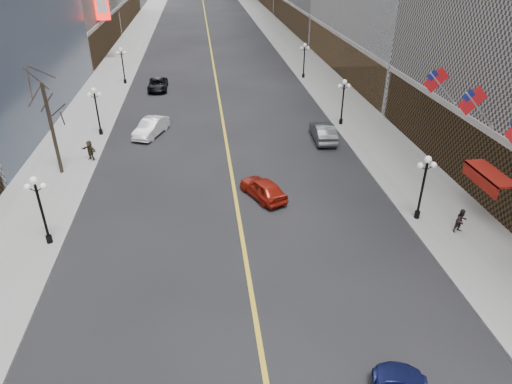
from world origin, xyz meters
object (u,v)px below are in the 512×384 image
object	(u,v)px
streetlamp_east_2	(343,97)
car_nb_far	(158,85)
streetlamp_west_2	(96,107)
car_sb_mid	(263,188)
streetlamp_west_3	(122,62)
car_nb_mid	(151,127)
streetlamp_east_3	(304,57)
car_sb_far	(323,132)
streetlamp_east_1	(424,181)
streetlamp_west_1	(40,204)

from	to	relation	value
streetlamp_east_2	car_nb_far	distance (m)	24.35
streetlamp_west_2	car_sb_mid	bearing A→B (deg)	-44.92
streetlamp_west_3	car_sb_mid	xyz separation A→B (m)	(13.80, -31.76, -2.15)
streetlamp_east_2	car_nb_mid	world-z (taller)	streetlamp_east_2
car_nb_mid	streetlamp_east_3	bearing A→B (deg)	66.48
car_sb_far	streetlamp_east_2	bearing A→B (deg)	-124.88
car_sb_mid	streetlamp_west_3	bearing A→B (deg)	-91.50
streetlamp_east_1	car_nb_mid	size ratio (longest dim) A/B	0.93
streetlamp_east_1	streetlamp_east_3	distance (m)	36.00
car_nb_mid	car_sb_mid	size ratio (longest dim) A/B	1.10
streetlamp_east_2	streetlamp_east_3	xyz separation A→B (m)	(0.00, 18.00, 0.00)
car_sb_far	car_nb_mid	bearing A→B (deg)	-8.62
streetlamp_east_3	car_nb_far	world-z (taller)	streetlamp_east_3
streetlamp_east_1	streetlamp_east_2	xyz separation A→B (m)	(0.00, 18.00, 0.00)
car_sb_far	streetlamp_east_1	bearing A→B (deg)	103.68
streetlamp_east_2	streetlamp_west_3	size ratio (longest dim) A/B	1.00
streetlamp_east_3	car_nb_far	xyz separation A→B (m)	(-19.19, -3.17, -2.21)
streetlamp_east_3	car_nb_mid	size ratio (longest dim) A/B	0.93
streetlamp_west_3	car_sb_mid	distance (m)	34.70
streetlamp_west_2	car_nb_mid	distance (m)	5.26
streetlamp_east_1	car_sb_far	size ratio (longest dim) A/B	0.90
car_nb_mid	car_sb_far	distance (m)	16.32
streetlamp_east_2	streetlamp_east_3	bearing A→B (deg)	90.00
car_sb_mid	streetlamp_west_2	bearing A→B (deg)	-69.90
streetlamp_west_3	car_nb_mid	distance (m)	19.19
streetlamp_west_2	streetlamp_east_1	bearing A→B (deg)	-37.33
car_nb_mid	car_sb_mid	xyz separation A→B (m)	(9.00, -13.31, -0.05)
streetlamp_east_1	streetlamp_east_2	bearing A→B (deg)	90.00
car_nb_far	car_sb_mid	size ratio (longest dim) A/B	1.13
streetlamp_east_2	car_nb_mid	distance (m)	18.92
streetlamp_west_2	streetlamp_west_3	bearing A→B (deg)	90.00
streetlamp_east_3	streetlamp_west_1	xyz separation A→B (m)	(-23.60, -36.00, 0.00)
streetlamp_west_1	streetlamp_west_3	xyz separation A→B (m)	(0.00, 36.00, 0.00)
car_sb_mid	streetlamp_east_1	bearing A→B (deg)	131.64
streetlamp_east_1	streetlamp_east_3	world-z (taller)	same
streetlamp_east_3	car_sb_mid	size ratio (longest dim) A/B	1.02
streetlamp_west_2	car_nb_mid	bearing A→B (deg)	-5.44
streetlamp_west_3	car_sb_far	xyz separation A→B (m)	(20.80, -21.65, -2.07)
streetlamp_west_3	car_nb_far	world-z (taller)	streetlamp_west_3
car_nb_mid	car_sb_far	size ratio (longest dim) A/B	0.97
streetlamp_west_1	streetlamp_west_2	world-z (taller)	same
streetlamp_west_2	car_nb_mid	size ratio (longest dim) A/B	0.93
streetlamp_east_2	car_sb_far	world-z (taller)	streetlamp_east_2
streetlamp_east_2	car_nb_far	size ratio (longest dim) A/B	0.90
streetlamp_west_2	car_nb_far	size ratio (longest dim) A/B	0.90
car_sb_mid	car_sb_far	bearing A→B (deg)	-149.66
car_nb_far	car_sb_far	bearing A→B (deg)	-48.31
streetlamp_east_2	car_nb_far	bearing A→B (deg)	142.31
streetlamp_west_3	car_nb_mid	world-z (taller)	streetlamp_west_3
streetlamp_east_2	streetlamp_west_2	size ratio (longest dim) A/B	1.00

